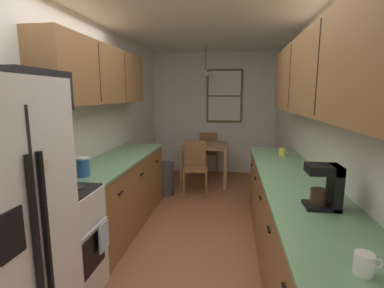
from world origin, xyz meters
name	(u,v)px	position (x,y,z in m)	size (l,w,h in m)	color
ground_plane	(199,223)	(0.00, 1.00, 0.00)	(12.00, 12.00, 0.00)	#995B3D
wall_left	(98,125)	(-1.35, 1.00, 1.27)	(0.10, 9.00, 2.55)	white
wall_right	(313,129)	(1.35, 1.00, 1.27)	(0.10, 9.00, 2.55)	white
wall_back	(214,113)	(0.00, 3.65, 1.27)	(4.40, 0.10, 2.55)	white
ceiling_slab	(200,15)	(0.00, 1.00, 2.59)	(4.40, 9.00, 0.08)	white
stove_range	(54,246)	(-0.99, -0.57, 0.47)	(0.66, 0.61, 1.10)	white
microwave_over_range	(26,91)	(-1.11, -0.57, 1.70)	(0.39, 0.63, 0.31)	black
counter_left	(119,192)	(-1.00, 0.78, 0.45)	(0.64, 2.10, 0.90)	olive
upper_cabinets_left	(101,75)	(-1.14, 0.73, 1.90)	(0.33, 2.18, 0.66)	olive
counter_right	(293,224)	(1.00, 0.15, 0.45)	(0.64, 3.31, 0.90)	olive
upper_cabinets_right	(321,73)	(1.14, 0.10, 1.85)	(0.33, 2.99, 0.71)	olive
dining_table	(205,151)	(-0.10, 2.77, 0.62)	(0.84, 0.85, 0.74)	#A87F51
dining_chair_near	(195,165)	(-0.20, 2.14, 0.50)	(0.44, 0.44, 0.90)	olive
dining_chair_far	(209,151)	(-0.07, 3.40, 0.50)	(0.42, 0.42, 0.90)	olive
pendant_light	(206,73)	(-0.10, 2.77, 2.06)	(0.29, 0.29, 0.54)	black
back_window	(225,96)	(0.23, 3.58, 1.65)	(0.75, 0.05, 1.10)	brown
trash_bin	(165,179)	(-0.70, 2.01, 0.28)	(0.31, 0.31, 0.55)	#3F3F42
storage_canister	(83,167)	(-1.00, -0.04, 0.99)	(0.12, 0.12, 0.18)	#265999
dish_towel	(104,236)	(-0.64, -0.42, 0.50)	(0.02, 0.16, 0.24)	silver
coffee_maker	(327,186)	(1.06, -0.54, 1.06)	(0.22, 0.18, 0.30)	black
mug_by_coffeemaker	(282,152)	(1.05, 1.19, 0.95)	(0.13, 0.09, 0.10)	#E5CC4C
mug_spare	(364,264)	(0.99, -1.29, 0.95)	(0.12, 0.08, 0.10)	white
table_serving_bowl	(199,143)	(-0.21, 2.82, 0.77)	(0.17, 0.17, 0.06)	#E0D14C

